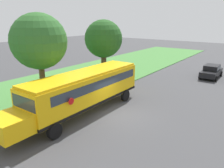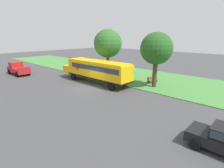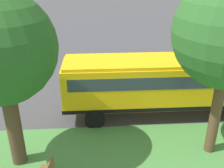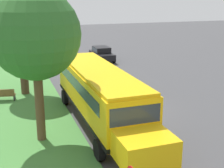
{
  "view_description": "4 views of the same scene",
  "coord_description": "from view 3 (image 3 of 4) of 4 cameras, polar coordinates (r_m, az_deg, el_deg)",
  "views": [
    {
      "loc": [
        8.33,
        -12.65,
        7.0
      ],
      "look_at": [
        -1.73,
        1.16,
        1.89
      ],
      "focal_mm": 35.0,
      "sensor_mm": 36.0,
      "label": 1
    },
    {
      "loc": [
        13.53,
        16.72,
        6.46
      ],
      "look_at": [
        -0.64,
        3.6,
        1.14
      ],
      "focal_mm": 28.0,
      "sensor_mm": 36.0,
      "label": 2
    },
    {
      "loc": [
        -15.13,
        2.58,
        7.58
      ],
      "look_at": [
        -2.33,
        1.74,
        1.69
      ],
      "focal_mm": 42.0,
      "sensor_mm": 36.0,
      "label": 3
    },
    {
      "loc": [
        -7.5,
        -17.1,
        7.08
      ],
      "look_at": [
        -1.26,
        0.72,
        1.7
      ],
      "focal_mm": 50.0,
      "sensor_mm": 36.0,
      "label": 4
    }
  ],
  "objects": [
    {
      "name": "ground_plane",
      "position": [
        17.12,
        5.33,
        -1.71
      ],
      "size": [
        120.0,
        120.0,
        0.0
      ],
      "primitive_type": "plane",
      "color": "#424244"
    },
    {
      "name": "oak_tree_roadside_mid",
      "position": [
        9.77,
        -22.44,
        7.06
      ],
      "size": [
        4.0,
        4.01,
        6.97
      ],
      "color": "#4C3826",
      "rests_on": "ground"
    },
    {
      "name": "school_bus",
      "position": [
        14.21,
        12.22,
        0.64
      ],
      "size": [
        2.84,
        12.42,
        3.16
      ],
      "color": "yellow",
      "rests_on": "ground"
    }
  ]
}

